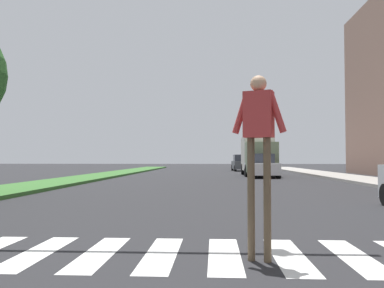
% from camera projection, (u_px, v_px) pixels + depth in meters
% --- Properties ---
extents(ground_plane, '(140.00, 140.00, 0.00)m').
position_uv_depth(ground_plane, '(216.00, 178.00, 27.89)').
color(ground_plane, '#262628').
extents(crosswalk, '(7.65, 2.20, 0.01)m').
position_uv_depth(crosswalk, '(224.00, 255.00, 5.71)').
color(crosswalk, silver).
rests_on(crosswalk, ground_plane).
extents(median_strip, '(2.91, 64.00, 0.15)m').
position_uv_depth(median_strip, '(86.00, 178.00, 26.37)').
color(median_strip, '#386B2D').
rests_on(median_strip, ground_plane).
extents(sidewalk_right, '(3.00, 64.00, 0.15)m').
position_uv_depth(sidewalk_right, '(357.00, 179.00, 25.40)').
color(sidewalk_right, '#9E9991').
rests_on(sidewalk_right, ground_plane).
extents(pedestrian_performer, '(0.73, 0.36, 2.49)m').
position_uv_depth(pedestrian_performer, '(259.00, 137.00, 5.42)').
color(pedestrian_performer, brown).
rests_on(pedestrian_performer, ground_plane).
extents(sedan_midblock, '(2.21, 4.25, 1.70)m').
position_uv_depth(sedan_midblock, '(261.00, 166.00, 28.71)').
color(sedan_midblock, silver).
rests_on(sedan_midblock, ground_plane).
extents(sedan_distant, '(2.00, 4.28, 1.76)m').
position_uv_depth(sedan_distant, '(241.00, 163.00, 43.54)').
color(sedan_distant, '#474C51').
rests_on(sedan_distant, ground_plane).
extents(sedan_far_horizon, '(2.16, 4.41, 1.70)m').
position_uv_depth(sedan_far_horizon, '(241.00, 162.00, 57.31)').
color(sedan_far_horizon, '#474C51').
rests_on(sedan_far_horizon, ground_plane).
extents(truck_box_delivery, '(2.40, 6.20, 3.10)m').
position_uv_depth(truck_box_delivery, '(258.00, 155.00, 31.96)').
color(truck_box_delivery, gray).
rests_on(truck_box_delivery, ground_plane).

